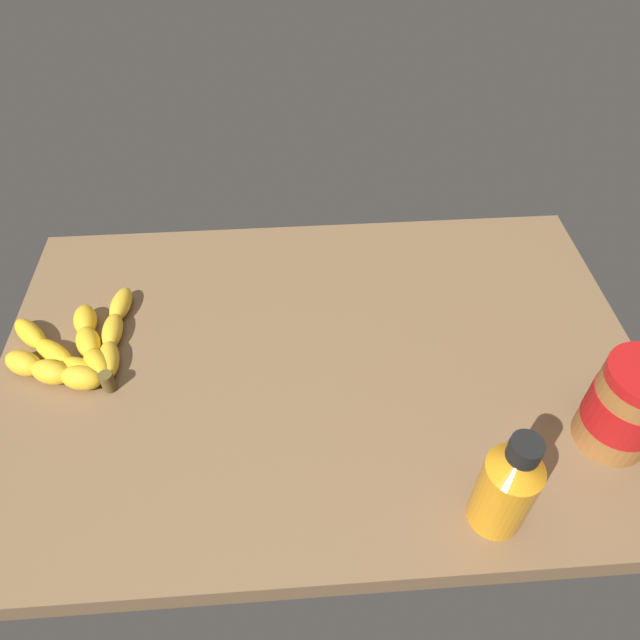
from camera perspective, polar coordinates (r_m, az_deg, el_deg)
The scene contains 4 objects.
ground_plane at distance 90.24cm, azimuth 0.05°, elevation -4.67°, with size 97.88×66.25×3.86cm, color brown.
banana_bunch at distance 95.17cm, azimuth -22.74°, elevation -2.71°, with size 18.95×21.34×3.64cm.
peanut_butter_jar at distance 84.62cm, azimuth 27.96°, elevation -7.52°, with size 9.86×9.86×14.24cm.
honey_bottle at distance 72.02cm, azimuth 17.94°, elevation -15.28°, with size 6.63×6.63×16.66cm.
Camera 1 is at (-4.02, -56.09, 68.65)cm, focal length 32.54 mm.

